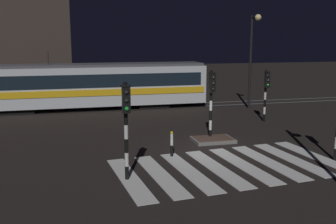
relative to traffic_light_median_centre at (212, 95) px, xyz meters
The scene contains 11 objects.
ground_plane 2.93m from the traffic_light_median_centre, 113.08° to the right, with size 120.00×120.00×0.00m, color black.
rail_near 9.85m from the traffic_light_median_centre, 94.31° to the left, with size 80.00×0.12×0.03m, color #59595E.
rail_far 11.24m from the traffic_light_median_centre, 93.75° to the left, with size 80.00×0.12×0.03m, color #59595E.
crosswalk_zebra 4.74m from the traffic_light_median_centre, 99.97° to the right, with size 9.27×5.60×0.02m.
traffic_island 2.21m from the traffic_light_median_centre, 90.01° to the right, with size 1.97×1.41×0.18m.
traffic_light_median_centre is the anchor object (origin of this frame).
traffic_light_corner_near_left 6.72m from the traffic_light_median_centre, 136.41° to the right, with size 0.36×0.42×3.51m.
traffic_light_corner_far_right 5.80m from the traffic_light_median_centre, 35.22° to the left, with size 0.36×0.42×3.15m.
street_lamp_trackside_right 9.81m from the traffic_light_median_centre, 52.46° to the left, with size 0.44×1.21×6.61m.
tram 11.67m from the traffic_light_median_centre, 118.24° to the left, with size 17.13×2.58×4.15m.
bollard_island_edge 3.85m from the traffic_light_median_centre, 139.29° to the right, with size 0.12×0.12×1.11m.
Camera 1 is at (-5.99, -16.11, 4.95)m, focal length 41.77 mm.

